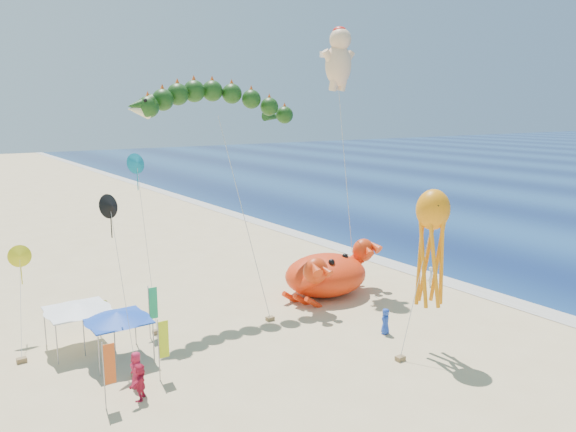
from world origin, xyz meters
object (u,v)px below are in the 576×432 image
at_px(octopus_kite, 432,239).
at_px(crab_inflatable, 327,273).
at_px(canopy_blue, 117,316).
at_px(dragon_kite, 216,107).
at_px(canopy_white, 77,307).
at_px(cherub_kite, 339,58).

bearing_deg(octopus_kite, crab_inflatable, 83.61).
xyz_separation_m(crab_inflatable, octopus_kite, (-1.18, -10.56, 4.75)).
height_order(octopus_kite, canopy_blue, octopus_kite).
xyz_separation_m(dragon_kite, canopy_white, (-10.20, -2.62, -10.94)).
relative_size(dragon_kite, canopy_blue, 4.33).
bearing_deg(canopy_blue, octopus_kite, -30.03).
bearing_deg(octopus_kite, canopy_white, 145.13).
xyz_separation_m(dragon_kite, canopy_blue, (-8.84, -5.31, -10.94)).
distance_m(cherub_kite, octopus_kite, 18.22).
height_order(cherub_kite, canopy_blue, cherub_kite).
height_order(crab_inflatable, canopy_blue, crab_inflatable).
height_order(dragon_kite, canopy_white, dragon_kite).
distance_m(cherub_kite, canopy_blue, 24.91).
bearing_deg(crab_inflatable, dragon_kite, 155.30).
xyz_separation_m(cherub_kite, octopus_kite, (-4.75, -13.95, -10.71)).
bearing_deg(octopus_kite, cherub_kite, 71.21).
relative_size(crab_inflatable, octopus_kite, 0.93).
bearing_deg(canopy_white, canopy_blue, -63.09).
xyz_separation_m(canopy_blue, canopy_white, (-1.37, 2.69, 0.00)).
xyz_separation_m(dragon_kite, octopus_kite, (5.81, -13.77, -7.01)).
height_order(crab_inflatable, octopus_kite, octopus_kite).
bearing_deg(dragon_kite, canopy_white, -165.62).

